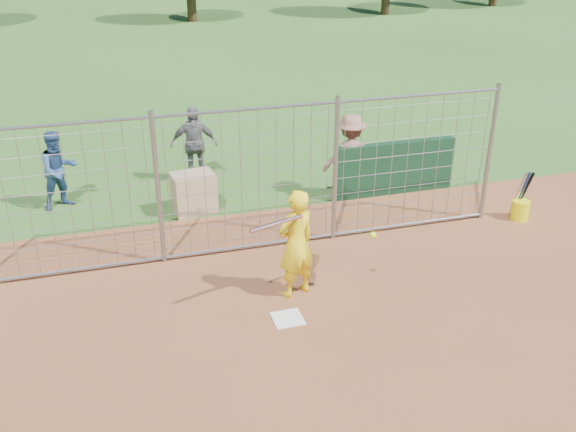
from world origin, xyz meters
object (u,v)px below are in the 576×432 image
object	(u,v)px
bystander_a	(59,170)
bystander_c	(350,156)
equipment_bin	(194,193)
bystander_b	(194,145)
bucket_with_bats	(520,207)
batter	(296,244)

from	to	relation	value
bystander_a	bystander_c	xyz separation A→B (m)	(5.64, -1.03, 0.07)
equipment_bin	bystander_c	bearing A→B (deg)	-8.09
bystander_b	bucket_with_bats	world-z (taller)	bystander_b
batter	bucket_with_bats	bearing A→B (deg)	175.95
batter	bystander_a	bearing A→B (deg)	-71.00
bystander_b	equipment_bin	world-z (taller)	bystander_b
bystander_c	bucket_with_bats	size ratio (longest dim) A/B	1.76
bystander_c	equipment_bin	size ratio (longest dim) A/B	2.13
batter	equipment_bin	distance (m)	3.58
bystander_b	bucket_with_bats	xyz separation A→B (m)	(5.61, -3.62, -0.60)
batter	bucket_with_bats	size ratio (longest dim) A/B	1.77
bystander_a	bystander_b	distance (m)	2.78
batter	equipment_bin	xyz separation A→B (m)	(-1.01, 3.40, -0.46)
bystander_a	equipment_bin	size ratio (longest dim) A/B	1.95
batter	bystander_a	xyz separation A→B (m)	(-3.46, 4.38, -0.08)
bystander_a	bystander_c	size ratio (longest dim) A/B	0.92
batter	bystander_a	size ratio (longest dim) A/B	1.10
bystander_a	bucket_with_bats	xyz separation A→B (m)	(8.33, -3.05, -0.53)
batter	bystander_b	size ratio (longest dim) A/B	1.02
bystander_a	bystander_c	world-z (taller)	bystander_c
bystander_c	equipment_bin	xyz separation A→B (m)	(-3.19, 0.05, -0.45)
bystander_c	bystander_a	bearing A→B (deg)	-7.65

